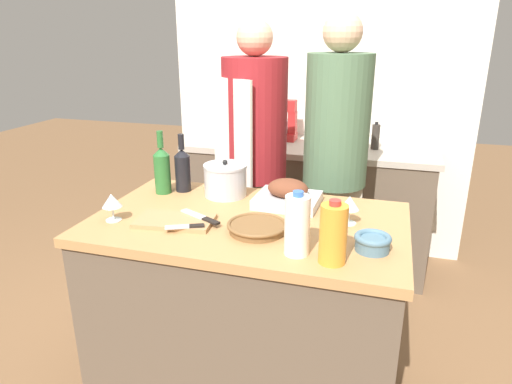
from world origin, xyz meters
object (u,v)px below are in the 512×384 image
(cutting_board, at_px, (175,221))
(wine_bottle_dark, at_px, (183,169))
(milk_jug, at_px, (297,225))
(juice_jug, at_px, (333,234))
(condiment_bottle_short, at_px, (375,137))
(wicker_basket, at_px, (257,227))
(mixing_bowl, at_px, (373,242))
(stand_mixer, at_px, (284,124))
(condiment_bottle_tall, at_px, (236,128))
(roasting_pan, at_px, (288,195))
(condiment_bottle_extra, at_px, (232,133))
(knife_chef, at_px, (201,217))
(stock_pot, at_px, (225,180))
(wine_glass_right, at_px, (112,201))
(wine_glass_left, at_px, (350,204))
(knife_paring, at_px, (186,227))
(person_cook_aproned, at_px, (254,158))
(wine_bottle_green, at_px, (162,169))
(person_cook_guest, at_px, (335,161))

(cutting_board, relative_size, wine_bottle_dark, 1.17)
(cutting_board, bearing_deg, milk_jug, -13.40)
(juice_jug, height_order, condiment_bottle_short, juice_jug)
(wicker_basket, distance_m, mixing_bowl, 0.44)
(stand_mixer, distance_m, condiment_bottle_tall, 0.36)
(roasting_pan, bearing_deg, condiment_bottle_extra, 120.49)
(wicker_basket, xyz_separation_m, milk_jug, (0.19, -0.14, 0.09))
(knife_chef, xyz_separation_m, condiment_bottle_short, (0.62, 1.53, 0.05))
(stock_pot, distance_m, wine_bottle_dark, 0.23)
(mixing_bowl, distance_m, wine_glass_right, 1.05)
(wine_glass_left, bearing_deg, mixing_bowl, -64.56)
(milk_jug, distance_m, knife_paring, 0.47)
(roasting_pan, bearing_deg, wicker_basket, -98.54)
(wine_glass_right, distance_m, stand_mixer, 1.75)
(milk_jug, xyz_separation_m, person_cook_aproned, (-0.47, 1.05, -0.07))
(wine_bottle_green, bearing_deg, knife_paring, -52.47)
(wine_glass_left, distance_m, wine_glass_right, 0.97)
(wine_bottle_green, bearing_deg, wine_bottle_dark, 34.34)
(wine_bottle_dark, bearing_deg, stock_pot, -1.66)
(wine_bottle_dark, relative_size, wine_glass_left, 2.39)
(mixing_bowl, relative_size, person_cook_guest, 0.08)
(stand_mixer, distance_m, condiment_bottle_extra, 0.40)
(wine_bottle_dark, height_order, knife_paring, wine_bottle_dark)
(knife_paring, bearing_deg, roasting_pan, 51.55)
(wine_glass_left, relative_size, knife_chef, 0.57)
(wine_bottle_green, relative_size, stand_mixer, 1.04)
(stand_mixer, distance_m, condiment_bottle_short, 0.66)
(knife_paring, xyz_separation_m, person_cook_guest, (0.46, 0.97, 0.04))
(wine_bottle_dark, xyz_separation_m, condiment_bottle_short, (0.86, 1.19, -0.04))
(wicker_basket, height_order, knife_paring, wicker_basket)
(wicker_basket, relative_size, condiment_bottle_tall, 1.13)
(wine_bottle_dark, distance_m, condiment_bottle_tall, 1.14)
(stock_pot, distance_m, condiment_bottle_short, 1.35)
(juice_jug, xyz_separation_m, wine_bottle_green, (-0.88, 0.48, 0.01))
(roasting_pan, bearing_deg, knife_paring, -128.45)
(condiment_bottle_short, xyz_separation_m, person_cook_guest, (-0.19, -0.67, -0.01))
(milk_jug, bearing_deg, stand_mixer, 104.58)
(wine_glass_right, bearing_deg, condiment_bottle_short, 58.80)
(wine_bottle_green, bearing_deg, wine_glass_right, -95.47)
(knife_paring, bearing_deg, wicker_basket, 15.79)
(knife_chef, bearing_deg, wine_glass_right, -165.95)
(roasting_pan, xyz_separation_m, wine_glass_right, (-0.65, -0.38, 0.04))
(mixing_bowl, bearing_deg, roasting_pan, 137.37)
(roasting_pan, xyz_separation_m, knife_paring, (-0.32, -0.40, -0.03))
(cutting_board, relative_size, person_cook_aproned, 0.19)
(wine_glass_right, height_order, knife_chef, wine_glass_right)
(wicker_basket, distance_m, stock_pot, 0.45)
(mixing_bowl, height_order, condiment_bottle_extra, condiment_bottle_extra)
(juice_jug, height_order, knife_chef, juice_jug)
(juice_jug, distance_m, wine_bottle_dark, 0.97)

